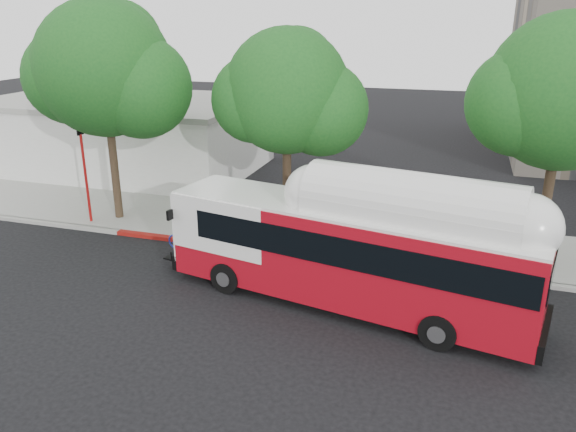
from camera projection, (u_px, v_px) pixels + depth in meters
The scene contains 9 objects.
ground at pixel (262, 301), 18.64m from camera, with size 120.00×120.00×0.00m, color black.
sidewalk at pixel (312, 231), 24.46m from camera, with size 60.00×5.00×0.15m, color gray.
curb_strip at pixel (295, 254), 22.12m from camera, with size 60.00×0.30×0.15m, color gray.
red_curb_segment at pixel (225, 245), 22.96m from camera, with size 10.00×0.32×0.16m, color maroon.
street_tree_left at pixel (115, 74), 23.81m from camera, with size 6.67×5.80×9.74m.
street_tree_mid at pixel (297, 97), 22.27m from camera, with size 5.75×5.00×8.62m.
low_commercial_bldg at pixel (124, 133), 34.43m from camera, with size 16.20×10.20×4.25m.
transit_bus at pixel (349, 255), 17.85m from camera, with size 13.00×4.89×3.79m.
signal_pole at pixel (86, 177), 24.79m from camera, with size 0.12×0.41×4.36m.
Camera 1 is at (5.78, -15.59, 8.92)m, focal length 35.00 mm.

